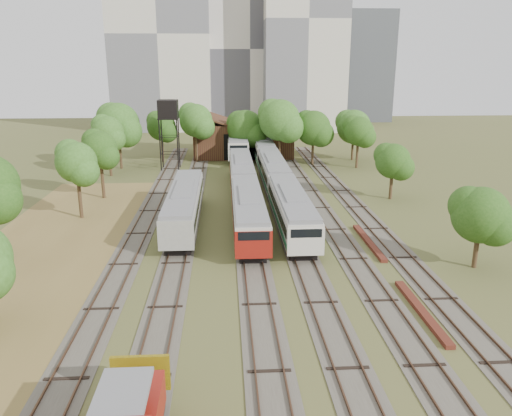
{
  "coord_description": "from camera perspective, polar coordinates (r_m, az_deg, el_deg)",
  "views": [
    {
      "loc": [
        -4.04,
        -25.77,
        14.96
      ],
      "look_at": [
        -1.35,
        16.94,
        2.5
      ],
      "focal_mm": 35.0,
      "sensor_mm": 36.0,
      "label": 1
    }
  ],
  "objects": [
    {
      "name": "old_grey_coach",
      "position": [
        47.97,
        -8.2,
        0.31
      ],
      "size": [
        2.87,
        18.0,
        3.55
      ],
      "color": "black",
      "rests_on": "ground"
    },
    {
      "name": "railcar_rear",
      "position": [
        82.75,
        -2.17,
        7.25
      ],
      "size": [
        3.15,
        16.08,
        3.9
      ],
      "color": "black",
      "rests_on": "ground"
    },
    {
      "name": "tree_band_far",
      "position": [
        76.56,
        -1.98,
        9.48
      ],
      "size": [
        41.43,
        10.58,
        9.87
      ],
      "color": "#382616",
      "rests_on": "ground"
    },
    {
      "name": "maintenance_shed",
      "position": [
        84.67,
        -1.53,
        8.04
      ],
      "size": [
        16.45,
        11.55,
        7.58
      ],
      "color": "#3B1C15",
      "rests_on": "ground"
    },
    {
      "name": "water_tower",
      "position": [
        73.16,
        -10.01,
        10.85
      ],
      "size": [
        2.88,
        2.88,
        9.98
      ],
      "color": "black",
      "rests_on": "ground"
    },
    {
      "name": "tree_band_right",
      "position": [
        57.74,
        15.8,
        5.36
      ],
      "size": [
        4.94,
        41.9,
        7.58
      ],
      "color": "#382616",
      "rests_on": "ground"
    },
    {
      "name": "rail_pile_near",
      "position": [
        33.28,
        18.39,
        -11.11
      ],
      "size": [
        0.56,
        8.36,
        0.28
      ],
      "primitive_type": "cube",
      "color": "#592519",
      "rests_on": "ground"
    },
    {
      "name": "tower_left",
      "position": [
        121.73,
        -10.77,
        18.8
      ],
      "size": [
        22.0,
        16.0,
        42.0
      ],
      "primitive_type": "cube",
      "color": "beige",
      "rests_on": "ground"
    },
    {
      "name": "tower_right",
      "position": [
        119.49,
        5.43,
        20.5
      ],
      "size": [
        18.0,
        16.0,
        48.0
      ],
      "primitive_type": "cube",
      "color": "beige",
      "rests_on": "ground"
    },
    {
      "name": "tree_band_left",
      "position": [
        45.65,
        -23.5,
        3.07
      ],
      "size": [
        7.97,
        54.51,
        8.69
      ],
      "color": "#382616",
      "rests_on": "ground"
    },
    {
      "name": "tracks",
      "position": [
        53.03,
        0.19,
        -0.11
      ],
      "size": [
        24.6,
        80.0,
        0.19
      ],
      "color": "#4C473D",
      "rests_on": "ground"
    },
    {
      "name": "rail_pile_far",
      "position": [
        44.1,
        12.76,
        -3.82
      ],
      "size": [
        0.54,
        8.72,
        0.28
      ],
      "primitive_type": "cube",
      "color": "#592519",
      "rests_on": "ground"
    },
    {
      "name": "tower_far_right",
      "position": [
        141.01,
        12.5,
        15.47
      ],
      "size": [
        12.0,
        12.0,
        28.0
      ],
      "primitive_type": "cube",
      "color": "#43474C",
      "rests_on": "ground"
    },
    {
      "name": "ground",
      "position": [
        30.07,
        4.74,
        -13.66
      ],
      "size": [
        240.0,
        240.0,
        0.0
      ],
      "primitive_type": "plane",
      "color": "#475123",
      "rests_on": "ground"
    },
    {
      "name": "tower_centre",
      "position": [
        125.96,
        -0.9,
        17.61
      ],
      "size": [
        20.0,
        18.0,
        36.0
      ],
      "primitive_type": "cube",
      "color": "beige",
      "rests_on": "ground"
    },
    {
      "name": "railcar_green_set",
      "position": [
        62.97,
        1.98,
        4.23
      ],
      "size": [
        2.88,
        52.08,
        3.55
      ],
      "color": "black",
      "rests_on": "ground"
    },
    {
      "name": "dry_grass_patch",
      "position": [
        39.48,
        -24.22,
        -7.52
      ],
      "size": [
        14.0,
        60.0,
        0.04
      ],
      "primitive_type": "cube",
      "color": "brown",
      "rests_on": "ground"
    },
    {
      "name": "railcar_red_set",
      "position": [
        53.89,
        -1.33,
        2.16
      ],
      "size": [
        2.85,
        34.58,
        3.52
      ],
      "color": "black",
      "rests_on": "ground"
    }
  ]
}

